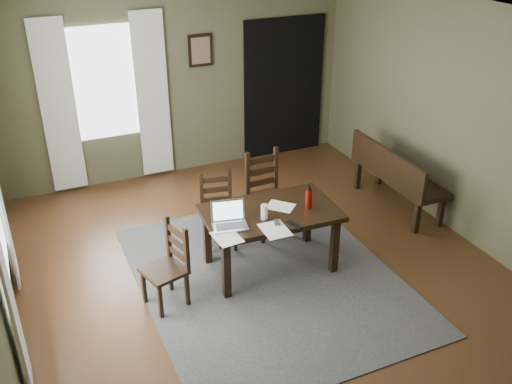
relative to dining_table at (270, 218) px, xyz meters
name	(u,v)px	position (x,y,z in m)	size (l,w,h in m)	color
ground	(267,278)	(-0.11, -0.18, -0.63)	(5.00, 6.00, 0.01)	#492C16
room_shell	(269,120)	(-0.11, -0.18, 1.18)	(5.02, 6.02, 2.71)	brown
rug	(267,277)	(-0.11, -0.18, -0.62)	(2.60, 3.20, 0.01)	#424242
dining_table	(270,218)	(0.00, 0.00, 0.00)	(1.44, 0.91, 0.70)	black
chair_end	(168,267)	(-1.17, -0.15, -0.20)	(0.47, 0.47, 0.87)	black
chair_back_left	(218,211)	(-0.34, 0.68, -0.19)	(0.45, 0.45, 0.88)	black
chair_back_right	(267,195)	(0.29, 0.71, -0.13)	(0.46, 0.46, 1.00)	black
bench	(395,172)	(2.03, 0.58, -0.12)	(0.48, 1.50, 0.84)	black
laptop	(229,219)	(-0.50, -0.08, 0.15)	(0.39, 0.33, 0.24)	#B7B7BC
computer_mouse	(277,223)	(-0.06, -0.27, 0.10)	(0.05, 0.09, 0.03)	#3F3F42
tv_remote	(295,225)	(0.09, -0.38, 0.10)	(0.05, 0.18, 0.02)	black
drinking_glass	(264,212)	(-0.13, -0.12, 0.17)	(0.07, 0.07, 0.16)	silver
water_bottle	(309,198)	(0.39, -0.11, 0.20)	(0.08, 0.08, 0.25)	#9D180C
paper_a	(227,237)	(-0.61, -0.30, 0.09)	(0.24, 0.31, 0.00)	white
paper_c	(281,206)	(0.14, 0.04, 0.09)	(0.22, 0.28, 0.00)	white
paper_e	(275,230)	(-0.13, -0.37, 0.09)	(0.25, 0.33, 0.00)	white
window_back	(104,83)	(-1.11, 2.79, 0.82)	(1.00, 0.01, 1.50)	white
curtain_left_near	(4,272)	(-2.55, -0.80, 0.57)	(0.03, 0.48, 2.30)	silver
curtain_back_left	(59,108)	(-1.73, 2.76, 0.57)	(0.44, 0.03, 2.30)	silver
curtain_back_right	(152,96)	(-0.49, 2.76, 0.57)	(0.44, 0.03, 2.30)	silver
framed_picture	(200,50)	(0.24, 2.79, 1.12)	(0.34, 0.03, 0.44)	black
doorway_back	(284,88)	(1.54, 2.79, 0.42)	(1.30, 0.03, 2.10)	black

